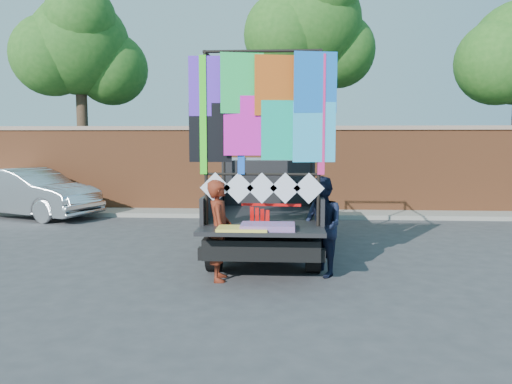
# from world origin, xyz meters

# --- Properties ---
(ground) EXTENTS (90.00, 90.00, 0.00)m
(ground) POSITION_xyz_m (0.00, 0.00, 0.00)
(ground) COLOR #38383A
(ground) RESTS_ON ground
(brick_wall) EXTENTS (30.00, 0.45, 2.61)m
(brick_wall) POSITION_xyz_m (0.00, 7.00, 1.33)
(brick_wall) COLOR brown
(brick_wall) RESTS_ON ground
(curb) EXTENTS (30.00, 1.20, 0.12)m
(curb) POSITION_xyz_m (0.00, 6.30, 0.06)
(curb) COLOR gray
(curb) RESTS_ON ground
(tree_left) EXTENTS (4.20, 3.30, 7.05)m
(tree_left) POSITION_xyz_m (-6.48, 8.12, 5.12)
(tree_left) COLOR #38281C
(tree_left) RESTS_ON ground
(tree_mid) EXTENTS (4.20, 3.30, 7.73)m
(tree_mid) POSITION_xyz_m (1.02, 8.12, 5.70)
(tree_mid) COLOR #38281C
(tree_mid) RESTS_ON ground
(pickup_truck) EXTENTS (2.24, 5.64, 3.55)m
(pickup_truck) POSITION_xyz_m (-0.11, 2.34, 0.90)
(pickup_truck) COLOR black
(pickup_truck) RESTS_ON ground
(sedan) EXTENTS (4.48, 2.90, 1.39)m
(sedan) POSITION_xyz_m (-7.02, 5.60, 0.70)
(sedan) COLOR silver
(sedan) RESTS_ON ground
(woman) EXTENTS (0.44, 0.62, 1.59)m
(woman) POSITION_xyz_m (-0.77, -0.44, 0.79)
(woman) COLOR maroon
(woman) RESTS_ON ground
(man) EXTENTS (0.88, 0.97, 1.62)m
(man) POSITION_xyz_m (0.83, -0.08, 0.81)
(man) COLOR black
(man) RESTS_ON ground
(streamer_bundle) EXTENTS (0.94, 0.12, 0.65)m
(streamer_bundle) POSITION_xyz_m (-0.07, -0.27, 0.99)
(streamer_bundle) COLOR red
(streamer_bundle) RESTS_ON ground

